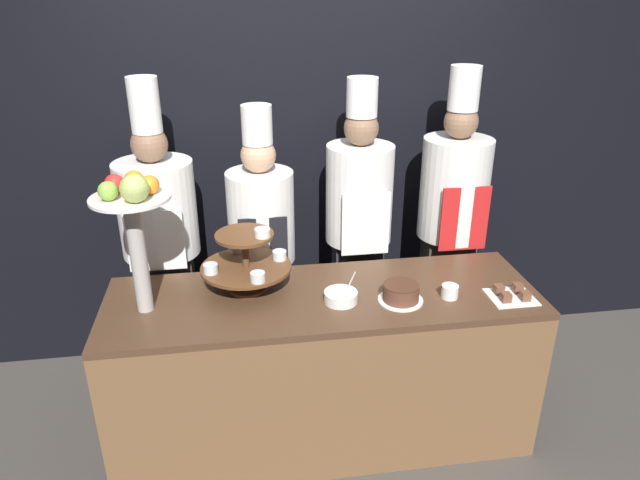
{
  "coord_description": "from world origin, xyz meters",
  "views": [
    {
      "loc": [
        -0.38,
        -2.07,
        2.25
      ],
      "look_at": [
        0.0,
        0.44,
        1.11
      ],
      "focal_mm": 32.0,
      "sensor_mm": 36.0,
      "label": 1
    }
  ],
  "objects": [
    {
      "name": "chef_left",
      "position": [
        -0.82,
        0.91,
        0.96
      ],
      "size": [
        0.42,
        0.42,
        1.84
      ],
      "color": "#38332D",
      "rests_on": "ground_plane"
    },
    {
      "name": "buffet_counter",
      "position": [
        0.0,
        0.34,
        0.43
      ],
      "size": [
        2.11,
        0.68,
        0.86
      ],
      "color": "brown",
      "rests_on": "ground_plane"
    },
    {
      "name": "tiered_stand",
      "position": [
        -0.36,
        0.45,
        1.02
      ],
      "size": [
        0.45,
        0.45,
        0.34
      ],
      "color": "brown",
      "rests_on": "buffet_counter"
    },
    {
      "name": "chef_center_left",
      "position": [
        -0.26,
        0.91,
        0.91
      ],
      "size": [
        0.37,
        0.37,
        1.68
      ],
      "color": "black",
      "rests_on": "ground_plane"
    },
    {
      "name": "wall_back",
      "position": [
        0.0,
        1.3,
        1.4
      ],
      "size": [
        10.0,
        0.06,
        2.8
      ],
      "color": "black",
      "rests_on": "ground_plane"
    },
    {
      "name": "chef_right",
      "position": [
        0.86,
        0.91,
        1.01
      ],
      "size": [
        0.39,
        0.39,
        1.86
      ],
      "color": "#38332D",
      "rests_on": "ground_plane"
    },
    {
      "name": "cake_square_tray",
      "position": [
        0.9,
        0.18,
        0.88
      ],
      "size": [
        0.22,
        0.19,
        0.05
      ],
      "color": "white",
      "rests_on": "buffet_counter"
    },
    {
      "name": "cup_white",
      "position": [
        0.6,
        0.22,
        0.89
      ],
      "size": [
        0.08,
        0.08,
        0.07
      ],
      "color": "white",
      "rests_on": "buffet_counter"
    },
    {
      "name": "fruit_pedestal",
      "position": [
        -0.84,
        0.32,
        1.35
      ],
      "size": [
        0.35,
        0.35,
        0.68
      ],
      "color": "#B2ADA8",
      "rests_on": "buffet_counter"
    },
    {
      "name": "chef_center_right",
      "position": [
        0.3,
        0.91,
        1.0
      ],
      "size": [
        0.38,
        0.38,
        1.81
      ],
      "color": "#28282D",
      "rests_on": "ground_plane"
    },
    {
      "name": "serving_bowl_near",
      "position": [
        0.07,
        0.26,
        0.89
      ],
      "size": [
        0.16,
        0.16,
        0.16
      ],
      "color": "white",
      "rests_on": "buffet_counter"
    },
    {
      "name": "cake_round",
      "position": [
        0.36,
        0.23,
        0.9
      ],
      "size": [
        0.22,
        0.22,
        0.09
      ],
      "color": "white",
      "rests_on": "buffet_counter"
    },
    {
      "name": "ground_plane",
      "position": [
        0.0,
        0.0,
        0.0
      ],
      "size": [
        14.0,
        14.0,
        0.0
      ],
      "primitive_type": "plane",
      "color": "#47423D"
    }
  ]
}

